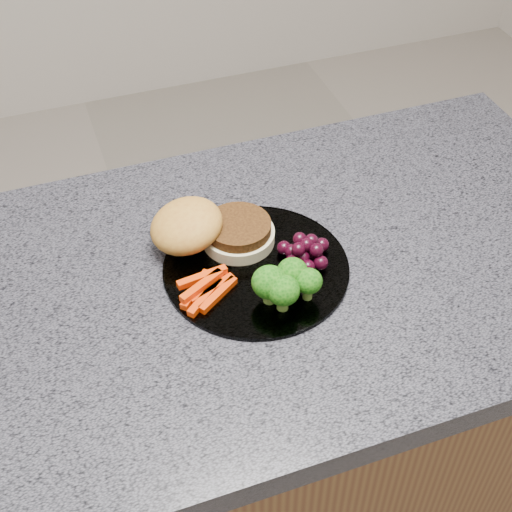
# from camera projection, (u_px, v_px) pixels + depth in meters

# --- Properties ---
(island_cabinet) EXTENTS (1.20, 0.60, 0.86)m
(island_cabinet) POSITION_uv_depth(u_px,v_px,m) (234.00, 456.00, 1.31)
(island_cabinet) COLOR brown
(island_cabinet) RESTS_ON ground
(countertop) EXTENTS (1.20, 0.60, 0.04)m
(countertop) POSITION_uv_depth(u_px,v_px,m) (227.00, 289.00, 0.99)
(countertop) COLOR #4B4A54
(countertop) RESTS_ON island_cabinet
(plate) EXTENTS (0.26, 0.26, 0.01)m
(plate) POSITION_uv_depth(u_px,v_px,m) (256.00, 268.00, 0.99)
(plate) COLOR white
(plate) RESTS_ON countertop
(burger) EXTENTS (0.19, 0.14, 0.06)m
(burger) POSITION_uv_depth(u_px,v_px,m) (205.00, 231.00, 1.01)
(burger) COLOR beige
(burger) RESTS_ON plate
(carrot_sticks) EXTENTS (0.09, 0.07, 0.02)m
(carrot_sticks) POSITION_uv_depth(u_px,v_px,m) (205.00, 288.00, 0.95)
(carrot_sticks) COLOR red
(carrot_sticks) RESTS_ON plate
(broccoli) EXTENTS (0.09, 0.07, 0.06)m
(broccoli) POSITION_uv_depth(u_px,v_px,m) (285.00, 283.00, 0.92)
(broccoli) COLOR olive
(broccoli) RESTS_ON plate
(grape_bunch) EXTENTS (0.07, 0.07, 0.04)m
(grape_bunch) POSITION_uv_depth(u_px,v_px,m) (305.00, 251.00, 0.99)
(grape_bunch) COLOR black
(grape_bunch) RESTS_ON plate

